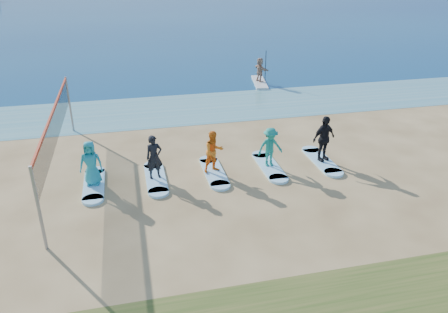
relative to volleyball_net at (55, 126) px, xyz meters
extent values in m
plane|color=tan|center=(5.66, -4.09, -1.90)|extent=(600.00, 600.00, 0.00)
plane|color=teal|center=(5.66, 6.41, -1.90)|extent=(600.00, 600.00, 0.00)
cylinder|color=gray|center=(-0.02, -4.50, -0.65)|extent=(0.09, 0.09, 2.50)
cylinder|color=gray|center=(0.02, 4.50, -0.65)|extent=(0.09, 0.09, 2.50)
cube|color=black|center=(0.00, 0.00, 0.00)|extent=(0.06, 9.00, 1.00)
cube|color=red|center=(0.00, 0.00, 0.52)|extent=(0.09, 9.00, 0.10)
cube|color=silver|center=(10.68, 10.31, -1.84)|extent=(1.22, 3.08, 0.12)
imported|color=tan|center=(10.68, 10.31, -1.06)|extent=(0.77, 1.42, 1.46)
cube|color=#A4E3FF|center=(1.11, -1.12, -1.86)|extent=(0.70, 2.20, 0.09)
imported|color=teal|center=(1.11, -1.12, -1.03)|extent=(0.83, 0.60, 1.57)
cube|color=#A4E3FF|center=(3.23, -1.12, -1.86)|extent=(0.70, 2.20, 0.09)
imported|color=black|center=(3.23, -1.12, -1.03)|extent=(0.64, 0.49, 1.58)
cube|color=#A4E3FF|center=(5.35, -1.12, -1.86)|extent=(0.70, 2.20, 0.09)
imported|color=orange|center=(5.35, -1.12, -1.04)|extent=(0.89, 0.78, 1.55)
cube|color=#A4E3FF|center=(7.48, -1.12, -1.86)|extent=(0.70, 2.20, 0.09)
imported|color=#1B8775|center=(7.48, -1.12, -1.07)|extent=(1.01, 0.64, 1.49)
cube|color=#A4E3FF|center=(9.60, -1.12, -1.86)|extent=(0.70, 2.20, 0.09)
imported|color=black|center=(9.60, -1.12, -0.93)|extent=(1.12, 0.74, 1.77)
camera|label=1|loc=(2.47, -15.07, 5.37)|focal=35.00mm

